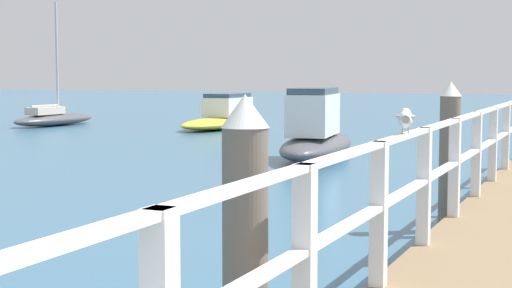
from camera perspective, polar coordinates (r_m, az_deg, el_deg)
name	(u,v)px	position (r m, az deg, el deg)	size (l,w,h in m)	color
pier_railing	(466,150)	(10.24, 14.85, -0.43)	(0.12, 18.18, 1.14)	white
dock_piling_near	(245,263)	(4.88, -0.78, -8.53)	(0.29, 0.29, 2.07)	#6B6056
dock_piling_far	(449,156)	(11.25, 13.70, -0.85)	(0.29, 0.29, 2.07)	#6B6056
seagull_foreground	(406,118)	(7.00, 10.68, 1.84)	(0.22, 0.47, 0.21)	white
boat_1	(316,135)	(20.15, 4.32, 0.63)	(2.27, 5.30, 1.80)	#4C4C51
boat_2	(54,118)	(33.53, -14.32, 1.83)	(1.57, 4.49, 5.02)	#4C4C51
boat_3	(223,117)	(30.99, -2.36, 1.96)	(2.02, 5.36, 1.35)	gold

